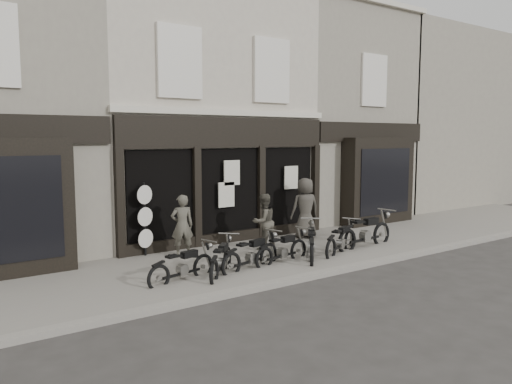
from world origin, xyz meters
TOP-DOWN VIEW (x-y plane):
  - ground_plane at (0.00, 0.00)m, footprint 90.00×90.00m
  - pavement at (0.00, 0.90)m, footprint 30.00×4.20m
  - kerb at (0.00, -1.25)m, footprint 30.00×0.25m
  - central_building at (0.00, 5.95)m, footprint 7.30×6.22m
  - neighbour_right at (6.35, 5.90)m, footprint 5.60×6.73m
  - filler_right at (14.50, 6.00)m, footprint 11.00×6.00m
  - motorcycle_0 at (-3.06, 0.07)m, footprint 1.86×0.70m
  - motorcycle_1 at (-2.08, 0.01)m, footprint 1.52×1.54m
  - motorcycle_2 at (-1.21, 0.03)m, footprint 1.97×0.74m
  - motorcycle_3 at (-0.20, 0.07)m, footprint 1.91×0.61m
  - motorcycle_4 at (0.75, 0.02)m, footprint 1.60×1.78m
  - motorcycle_5 at (1.79, -0.03)m, footprint 1.88×1.08m
  - motorcycle_6 at (2.91, 0.07)m, footprint 2.37×0.65m
  - man_left at (-2.05, 2.08)m, footprint 0.69×0.54m
  - man_centre at (0.24, 1.50)m, footprint 0.83×0.68m
  - man_right at (2.28, 2.06)m, footprint 1.05×0.80m
  - advert_sign_post at (-2.84, 2.70)m, footprint 0.50×0.33m

SIDE VIEW (x-z plane):
  - ground_plane at x=0.00m, z-range 0.00..0.00m
  - pavement at x=0.00m, z-range 0.00..0.12m
  - kerb at x=0.00m, z-range 0.00..0.13m
  - motorcycle_0 at x=-3.06m, z-range -0.09..0.81m
  - motorcycle_3 at x=-0.20m, z-range -0.09..0.83m
  - motorcycle_1 at x=-2.08m, z-range -0.10..0.84m
  - motorcycle_2 at x=-1.21m, z-range -0.10..0.86m
  - motorcycle_5 at x=1.79m, z-range -0.10..0.86m
  - motorcycle_4 at x=0.75m, z-range -0.11..0.93m
  - motorcycle_6 at x=2.91m, z-range -0.12..1.02m
  - man_centre at x=0.24m, z-range 0.12..1.72m
  - man_left at x=-2.05m, z-range 0.12..1.79m
  - advert_sign_post at x=-2.84m, z-range -0.03..2.08m
  - man_right at x=2.28m, z-range 0.12..2.04m
  - neighbour_right at x=6.35m, z-range -0.13..8.21m
  - central_building at x=0.00m, z-range -0.09..8.25m
  - filler_right at x=14.50m, z-range 0.00..8.20m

